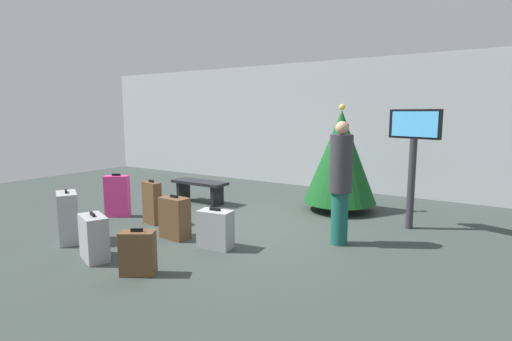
{
  "coord_description": "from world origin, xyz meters",
  "views": [
    {
      "loc": [
        3.79,
        -5.45,
        1.92
      ],
      "look_at": [
        -0.04,
        0.44,
        0.9
      ],
      "focal_mm": 27.73,
      "sensor_mm": 36.0,
      "label": 1
    }
  ],
  "objects_px": {
    "suitcase_2": "(175,218)",
    "suitcase_4": "(138,253)",
    "holiday_tree": "(341,157)",
    "suitcase_1": "(68,217)",
    "flight_info_kiosk": "(413,147)",
    "waiting_bench": "(200,187)",
    "traveller_0": "(341,180)",
    "suitcase_3": "(152,203)",
    "suitcase_6": "(94,238)",
    "suitcase_0": "(215,229)",
    "suitcase_5": "(117,196)"
  },
  "relations": [
    {
      "from": "suitcase_0",
      "to": "suitcase_3",
      "type": "bearing_deg",
      "value": 167.24
    },
    {
      "from": "suitcase_2",
      "to": "suitcase_4",
      "type": "distance_m",
      "value": 1.41
    },
    {
      "from": "holiday_tree",
      "to": "suitcase_1",
      "type": "relative_size",
      "value": 2.64
    },
    {
      "from": "suitcase_6",
      "to": "suitcase_2",
      "type": "bearing_deg",
      "value": 78.48
    },
    {
      "from": "suitcase_4",
      "to": "traveller_0",
      "type": "bearing_deg",
      "value": 56.13
    },
    {
      "from": "flight_info_kiosk",
      "to": "suitcase_1",
      "type": "bearing_deg",
      "value": -139.47
    },
    {
      "from": "flight_info_kiosk",
      "to": "suitcase_6",
      "type": "xyz_separation_m",
      "value": [
        -3.18,
        -3.76,
        -1.08
      ]
    },
    {
      "from": "traveller_0",
      "to": "suitcase_3",
      "type": "distance_m",
      "value": 3.29
    },
    {
      "from": "waiting_bench",
      "to": "suitcase_3",
      "type": "height_order",
      "value": "suitcase_3"
    },
    {
      "from": "suitcase_3",
      "to": "suitcase_4",
      "type": "distance_m",
      "value": 2.26
    },
    {
      "from": "suitcase_2",
      "to": "suitcase_5",
      "type": "xyz_separation_m",
      "value": [
        -1.84,
        0.37,
        0.07
      ]
    },
    {
      "from": "suitcase_5",
      "to": "suitcase_6",
      "type": "height_order",
      "value": "suitcase_5"
    },
    {
      "from": "flight_info_kiosk",
      "to": "suitcase_2",
      "type": "height_order",
      "value": "flight_info_kiosk"
    },
    {
      "from": "flight_info_kiosk",
      "to": "suitcase_4",
      "type": "bearing_deg",
      "value": -121.18
    },
    {
      "from": "suitcase_4",
      "to": "suitcase_5",
      "type": "bearing_deg",
      "value": 146.62
    },
    {
      "from": "traveller_0",
      "to": "suitcase_2",
      "type": "relative_size",
      "value": 2.66
    },
    {
      "from": "flight_info_kiosk",
      "to": "suitcase_2",
      "type": "bearing_deg",
      "value": -139.12
    },
    {
      "from": "suitcase_5",
      "to": "suitcase_6",
      "type": "xyz_separation_m",
      "value": [
        1.59,
        -1.6,
        -0.09
      ]
    },
    {
      "from": "flight_info_kiosk",
      "to": "waiting_bench",
      "type": "bearing_deg",
      "value": -173.62
    },
    {
      "from": "holiday_tree",
      "to": "suitcase_4",
      "type": "height_order",
      "value": "holiday_tree"
    },
    {
      "from": "flight_info_kiosk",
      "to": "suitcase_3",
      "type": "distance_m",
      "value": 4.52
    },
    {
      "from": "suitcase_2",
      "to": "suitcase_3",
      "type": "distance_m",
      "value": 1.0
    },
    {
      "from": "suitcase_1",
      "to": "suitcase_3",
      "type": "bearing_deg",
      "value": 78.36
    },
    {
      "from": "suitcase_3",
      "to": "suitcase_5",
      "type": "height_order",
      "value": "suitcase_5"
    },
    {
      "from": "holiday_tree",
      "to": "suitcase_1",
      "type": "xyz_separation_m",
      "value": [
        -2.68,
        -4.08,
        -0.7
      ]
    },
    {
      "from": "flight_info_kiosk",
      "to": "suitcase_6",
      "type": "relative_size",
      "value": 3.14
    },
    {
      "from": "suitcase_2",
      "to": "suitcase_4",
      "type": "relative_size",
      "value": 1.19
    },
    {
      "from": "flight_info_kiosk",
      "to": "suitcase_1",
      "type": "height_order",
      "value": "flight_info_kiosk"
    },
    {
      "from": "suitcase_1",
      "to": "suitcase_4",
      "type": "height_order",
      "value": "suitcase_1"
    },
    {
      "from": "suitcase_0",
      "to": "suitcase_2",
      "type": "xyz_separation_m",
      "value": [
        -0.81,
        0.01,
        0.05
      ]
    },
    {
      "from": "flight_info_kiosk",
      "to": "waiting_bench",
      "type": "distance_m",
      "value": 4.36
    },
    {
      "from": "traveller_0",
      "to": "suitcase_4",
      "type": "xyz_separation_m",
      "value": [
        -1.6,
        -2.38,
        -0.69
      ]
    },
    {
      "from": "holiday_tree",
      "to": "suitcase_0",
      "type": "xyz_separation_m",
      "value": [
        -0.67,
        -3.08,
        -0.8
      ]
    },
    {
      "from": "suitcase_0",
      "to": "suitcase_1",
      "type": "bearing_deg",
      "value": -153.68
    },
    {
      "from": "flight_info_kiosk",
      "to": "suitcase_3",
      "type": "relative_size",
      "value": 2.56
    },
    {
      "from": "traveller_0",
      "to": "suitcase_2",
      "type": "distance_m",
      "value": 2.58
    },
    {
      "from": "flight_info_kiosk",
      "to": "waiting_bench",
      "type": "relative_size",
      "value": 1.56
    },
    {
      "from": "suitcase_3",
      "to": "suitcase_6",
      "type": "height_order",
      "value": "suitcase_3"
    },
    {
      "from": "suitcase_3",
      "to": "suitcase_4",
      "type": "height_order",
      "value": "suitcase_3"
    },
    {
      "from": "suitcase_0",
      "to": "suitcase_5",
      "type": "distance_m",
      "value": 2.67
    },
    {
      "from": "suitcase_2",
      "to": "suitcase_4",
      "type": "height_order",
      "value": "suitcase_2"
    },
    {
      "from": "waiting_bench",
      "to": "flight_info_kiosk",
      "type": "bearing_deg",
      "value": 6.38
    },
    {
      "from": "waiting_bench",
      "to": "suitcase_6",
      "type": "height_order",
      "value": "suitcase_6"
    },
    {
      "from": "traveller_0",
      "to": "suitcase_1",
      "type": "relative_size",
      "value": 2.27
    },
    {
      "from": "suitcase_0",
      "to": "suitcase_3",
      "type": "height_order",
      "value": "suitcase_3"
    },
    {
      "from": "suitcase_1",
      "to": "suitcase_2",
      "type": "relative_size",
      "value": 1.17
    },
    {
      "from": "suitcase_1",
      "to": "suitcase_3",
      "type": "relative_size",
      "value": 1.03
    },
    {
      "from": "suitcase_0",
      "to": "suitcase_3",
      "type": "distance_m",
      "value": 1.77
    },
    {
      "from": "suitcase_5",
      "to": "holiday_tree",
      "type": "bearing_deg",
      "value": 39.27
    },
    {
      "from": "traveller_0",
      "to": "suitcase_2",
      "type": "bearing_deg",
      "value": -153.25
    }
  ]
}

